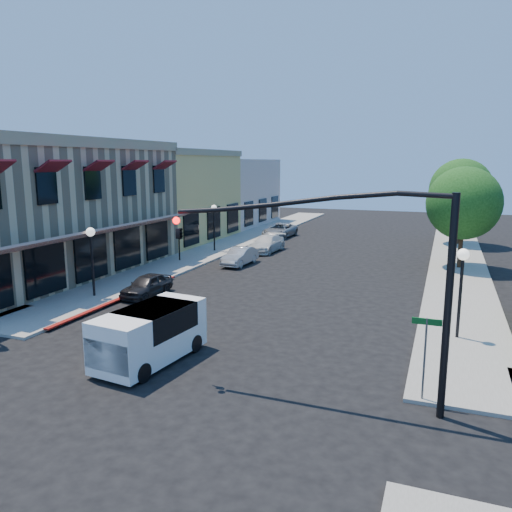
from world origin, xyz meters
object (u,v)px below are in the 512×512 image
(street_tree_a, at_px, (464,203))
(parked_car_a, at_px, (147,285))
(white_van, at_px, (149,332))
(lamppost_left_near, at_px, (91,244))
(parked_car_c, at_px, (267,244))
(lamppost_right_near, at_px, (462,271))
(parked_car_d, at_px, (280,230))
(lamppost_right_far, at_px, (456,223))
(signal_mast_arm, at_px, (365,262))
(street_name_sign, at_px, (425,346))
(lamppost_left_far, at_px, (214,216))
(parked_car_b, at_px, (240,256))
(street_tree_b, at_px, (461,190))

(street_tree_a, bearing_deg, parked_car_a, -139.61)
(street_tree_a, xyz_separation_m, white_van, (-10.14, -20.04, -3.12))
(lamppost_left_near, relative_size, parked_car_c, 0.83)
(lamppost_right_near, relative_size, parked_car_d, 0.78)
(lamppost_right_far, bearing_deg, parked_car_a, -134.88)
(lamppost_right_near, bearing_deg, lamppost_left_near, 180.00)
(signal_mast_arm, relative_size, lamppost_right_near, 2.24)
(lamppost_right_near, bearing_deg, street_tree_a, 88.77)
(lamppost_right_far, relative_size, white_van, 0.81)
(street_tree_a, xyz_separation_m, lamppost_right_near, (-0.30, -14.00, -1.46))
(signal_mast_arm, xyz_separation_m, parked_car_a, (-12.06, 7.74, -3.52))
(street_name_sign, distance_m, white_van, 8.86)
(street_tree_a, distance_m, lamppost_right_near, 14.08)
(lamppost_left_far, xyz_separation_m, lamppost_right_far, (17.00, 2.00, 0.00))
(street_tree_a, height_order, lamppost_right_far, street_tree_a)
(lamppost_right_near, xyz_separation_m, parked_car_c, (-13.30, 15.44, -2.11))
(white_van, distance_m, parked_car_c, 21.77)
(parked_car_b, bearing_deg, lamppost_right_far, 26.56)
(street_name_sign, height_order, white_van, street_name_sign)
(street_name_sign, xyz_separation_m, parked_car_a, (-13.70, 7.04, -1.14))
(street_tree_b, height_order, parked_car_c, street_tree_b)
(street_tree_b, relative_size, lamppost_left_far, 1.97)
(street_tree_b, distance_m, white_van, 31.90)
(street_tree_b, height_order, parked_car_d, street_tree_b)
(parked_car_b, bearing_deg, parked_car_d, 99.11)
(lamppost_left_near, bearing_deg, street_name_sign, -19.93)
(parked_car_b, bearing_deg, street_tree_b, 48.35)
(lamppost_left_far, bearing_deg, parked_car_a, -79.78)
(lamppost_left_near, xyz_separation_m, lamppost_left_far, (0.00, 14.00, 0.00))
(street_tree_b, height_order, parked_car_b, street_tree_b)
(lamppost_left_far, height_order, white_van, lamppost_left_far)
(signal_mast_arm, xyz_separation_m, lamppost_right_near, (2.64, 6.50, -1.35))
(street_name_sign, height_order, lamppost_right_near, lamppost_right_near)
(street_tree_b, distance_m, lamppost_right_near, 24.07)
(street_tree_b, xyz_separation_m, parked_car_a, (-15.00, -22.76, -3.98))
(street_tree_b, distance_m, parked_car_c, 16.54)
(street_name_sign, bearing_deg, lamppost_left_far, 128.94)
(street_name_sign, relative_size, parked_car_c, 0.58)
(white_van, bearing_deg, parked_car_b, 102.07)
(signal_mast_arm, distance_m, lamppost_left_far, 25.07)
(signal_mast_arm, xyz_separation_m, parked_car_b, (-10.66, 16.66, -3.51))
(lamppost_left_far, height_order, parked_car_b, lamppost_left_far)
(street_tree_b, xyz_separation_m, parked_car_d, (-15.00, -1.13, -3.91))
(street_tree_a, height_order, parked_car_d, street_tree_a)
(street_tree_b, xyz_separation_m, street_name_sign, (-1.30, -29.80, -2.85))
(lamppost_right_near, height_order, parked_car_a, lamppost_right_near)
(parked_car_a, bearing_deg, street_name_sign, -25.44)
(signal_mast_arm, bearing_deg, street_tree_b, 84.49)
(signal_mast_arm, bearing_deg, parked_car_b, 122.61)
(parked_car_d, bearing_deg, signal_mast_arm, -64.37)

